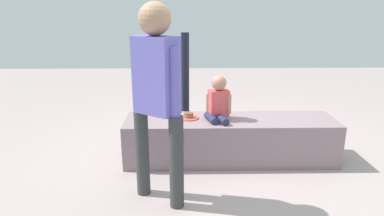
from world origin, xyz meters
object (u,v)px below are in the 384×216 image
object	(u,v)px
cake_plate	(189,116)
party_cup_red	(286,130)
handbag_black_leather	(257,128)
water_bottle_near_gift	(214,117)
cake_box_white	(163,117)
handbag_brown_canvas	(164,133)
adult_standing	(157,88)
gift_bag	(234,130)
child_seated	(218,100)

from	to	relation	value
cake_plate	party_cup_red	xyz separation A→B (m)	(1.33, 0.76, -0.44)
party_cup_red	handbag_black_leather	bearing A→B (deg)	-168.18
cake_plate	handbag_black_leather	world-z (taller)	cake_plate
water_bottle_near_gift	cake_box_white	size ratio (longest dim) A/B	0.70
handbag_brown_canvas	cake_plate	bearing A→B (deg)	-58.76
water_bottle_near_gift	adult_standing	bearing A→B (deg)	-107.73
water_bottle_near_gift	party_cup_red	distance (m)	1.04
adult_standing	gift_bag	bearing A→B (deg)	57.37
handbag_brown_canvas	handbag_black_leather	bearing A→B (deg)	7.03
cake_plate	handbag_black_leather	bearing A→B (deg)	36.32
water_bottle_near_gift	gift_bag	bearing A→B (deg)	-76.19
child_seated	cake_box_white	size ratio (longest dim) A/B	1.51
cake_plate	handbag_brown_canvas	world-z (taller)	cake_plate
cake_plate	handbag_black_leather	size ratio (longest dim) A/B	0.73
water_bottle_near_gift	party_cup_red	size ratio (longest dim) A/B	2.11
cake_plate	water_bottle_near_gift	bearing A→B (deg)	71.85
water_bottle_near_gift	handbag_black_leather	size ratio (longest dim) A/B	0.73
adult_standing	cake_plate	size ratio (longest dim) A/B	7.54
child_seated	gift_bag	world-z (taller)	child_seated
child_seated	cake_box_white	distance (m)	1.64
cake_plate	party_cup_red	bearing A→B (deg)	29.61
gift_bag	child_seated	bearing A→B (deg)	-117.37
cake_plate	party_cup_red	distance (m)	1.59
child_seated	handbag_black_leather	bearing A→B (deg)	50.27
gift_bag	party_cup_red	bearing A→B (deg)	22.23
adult_standing	party_cup_red	xyz separation A→B (m)	(1.60, 1.62, -0.97)
cake_plate	handbag_brown_canvas	distance (m)	0.72
child_seated	adult_standing	bearing A→B (deg)	-125.50
cake_box_white	handbag_brown_canvas	bearing A→B (deg)	-85.17
handbag_black_leather	child_seated	bearing A→B (deg)	-129.73
child_seated	gift_bag	size ratio (longest dim) A/B	1.31
child_seated	cake_plate	xyz separation A→B (m)	(-0.32, 0.04, -0.19)
adult_standing	handbag_brown_canvas	size ratio (longest dim) A/B	5.54
cake_box_white	handbag_black_leather	distance (m)	1.43
adult_standing	water_bottle_near_gift	world-z (taller)	adult_standing
adult_standing	cake_box_white	distance (m)	2.36
gift_bag	handbag_brown_canvas	xyz separation A→B (m)	(-0.89, 0.07, -0.06)
adult_standing	cake_box_white	world-z (taller)	adult_standing
child_seated	party_cup_red	world-z (taller)	child_seated
child_seated	handbag_brown_canvas	bearing A→B (deg)	138.45
cake_box_white	handbag_black_leather	bearing A→B (deg)	-25.98
party_cup_red	adult_standing	bearing A→B (deg)	-134.63
cake_box_white	handbag_brown_canvas	xyz separation A→B (m)	(0.07, -0.78, 0.05)
gift_bag	party_cup_red	xyz separation A→B (m)	(0.76, 0.31, -0.11)
child_seated	party_cup_red	bearing A→B (deg)	38.27
cake_plate	water_bottle_near_gift	distance (m)	1.31
handbag_brown_canvas	gift_bag	bearing A→B (deg)	-4.62
child_seated	adult_standing	distance (m)	1.06
child_seated	gift_bag	bearing A→B (deg)	62.63
child_seated	handbag_brown_canvas	world-z (taller)	child_seated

